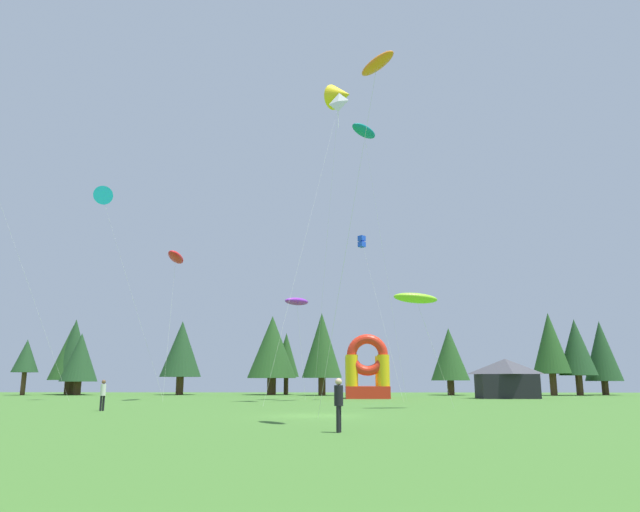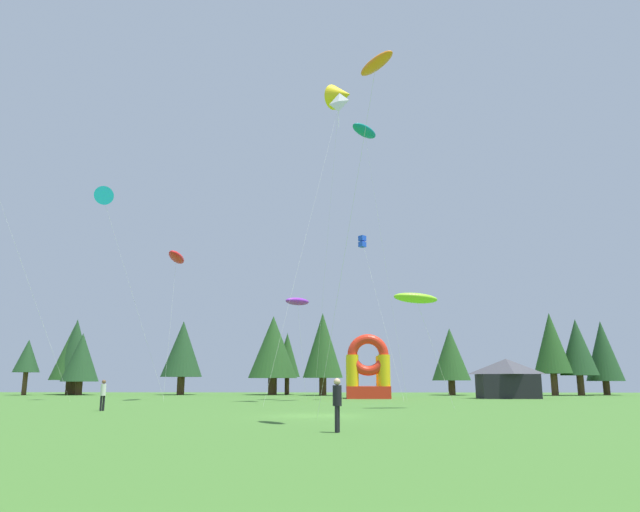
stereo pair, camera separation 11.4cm
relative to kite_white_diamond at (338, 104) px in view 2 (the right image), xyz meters
name	(u,v)px [view 2 (the right image)]	position (x,y,z in m)	size (l,w,h in m)	color
ground_plane	(316,416)	(-1.27, -16.58, -25.33)	(120.00, 120.00, 0.00)	#3D6B28
kite_white_diamond	(338,104)	(0.00, 0.00, 0.00)	(2.97, 6.31, 26.15)	white
kite_orange_parafoil	(376,64)	(1.68, -23.33, -9.84)	(3.75, 5.91, 15.85)	orange
kite_teal_parafoil	(364,131)	(2.42, 3.67, -0.94)	(5.18, 5.73, 25.07)	#0C7F7A
kite_lime_parafoil	(416,298)	(5.01, -8.66, -18.29)	(3.91, 1.86, 7.52)	#8CD826
kite_red_parafoil	(176,257)	(-15.27, 6.17, -12.26)	(1.69, 4.20, 13.72)	red
kite_yellow_delta	(341,96)	(0.29, 0.80, 1.17)	(7.22, 8.42, 27.80)	yellow
kite_blue_box	(362,242)	(2.24, 7.35, -10.64)	(3.60, 3.66, 15.29)	blue
kite_cyan_delta	(103,197)	(-22.50, 5.63, -6.40)	(7.22, 4.50, 19.94)	#19B7CC
kite_purple_parafoil	(297,301)	(-4.00, 8.29, -16.21)	(2.90, 3.33, 9.60)	purple
person_far_side	(337,400)	(-0.14, -26.25, -24.25)	(0.39, 0.39, 1.82)	black
person_midfield	(103,392)	(-13.98, -12.11, -24.27)	(0.43, 0.43, 1.78)	black
inflatable_yellow_castle	(368,375)	(2.80, 12.74, -23.05)	(4.31, 4.47, 6.27)	red
festival_tent	(507,378)	(16.72, 13.23, -23.38)	(5.57, 3.64, 3.89)	black
tree_row_0	(28,356)	(-38.64, 25.09, -20.65)	(3.13, 3.13, 6.75)	#4C331E
tree_row_1	(72,353)	(-34.83, 29.01, -20.05)	(5.27, 5.27, 8.82)	#4C331E
tree_row_2	(75,350)	(-34.45, 28.89, -19.63)	(4.86, 4.86, 9.65)	#4C331E
tree_row_3	(81,357)	(-32.17, 25.78, -20.76)	(4.49, 4.49, 7.58)	#4C331E
tree_row_4	(183,349)	(-20.02, 27.66, -19.65)	(5.16, 5.16, 9.24)	#4C331E
tree_row_5	(273,347)	(-8.48, 28.11, -19.39)	(6.20, 6.20, 9.90)	#4C331E
tree_row_6	(287,355)	(-6.75, 29.22, -20.38)	(3.27, 3.27, 7.81)	#4C331E
tree_row_7	(323,345)	(-2.05, 25.26, -19.36)	(4.87, 4.87, 9.95)	#4C331E
tree_row_8	(450,354)	(13.76, 26.93, -20.40)	(4.71, 4.71, 8.18)	#4C331E
tree_row_9	(551,343)	(25.73, 25.50, -19.15)	(4.45, 4.45, 9.90)	#4C331E
tree_row_10	(577,347)	(29.01, 25.96, -19.62)	(4.45, 4.45, 9.16)	#4C331E
tree_row_11	(603,351)	(32.92, 27.95, -19.96)	(4.43, 4.43, 9.12)	#4C331E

